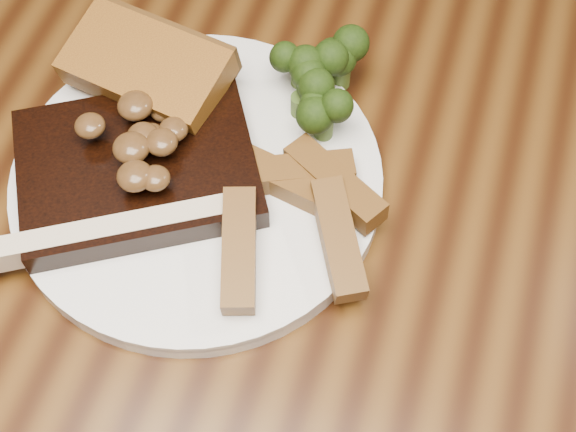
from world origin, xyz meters
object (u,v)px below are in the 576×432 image
dining_table (286,275)px  plate (198,181)px  potato_wedges (289,208)px  steak (138,169)px  garlic_bread (150,86)px

dining_table → plate: size_ratio=6.23×
potato_wedges → plate: bearing=169.8°
steak → garlic_bread: garlic_bread is taller
plate → garlic_bread: bearing=134.4°
steak → potato_wedges: bearing=-29.6°
steak → potato_wedges: 0.11m
plate → steak: steak is taller
plate → garlic_bread: 0.08m
steak → potato_wedges: (0.11, 0.00, 0.00)m
plate → potato_wedges: (0.07, -0.01, 0.02)m
dining_table → steak: bearing=-175.6°
plate → dining_table: bearing=-4.5°
plate → potato_wedges: size_ratio=2.47×
plate → steak: 0.04m
steak → plate: bearing=-10.1°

